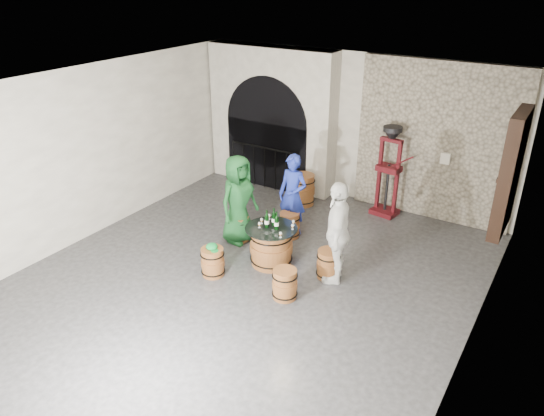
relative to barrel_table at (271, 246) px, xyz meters
The scene contains 31 objects.
ground 0.69m from the barrel_table, 95.69° to the right, with size 8.00×8.00×0.00m, color #29292B.
wall_back 3.63m from the barrel_table, 91.00° to the left, with size 8.00×8.00×0.00m, color silver.
wall_front 4.76m from the barrel_table, 90.74° to the right, with size 8.00×8.00×0.00m, color silver.
wall_left 3.82m from the barrel_table, behind, with size 8.00×8.00×0.00m, color silver.
wall_right 3.71m from the barrel_table, ahead, with size 8.00×8.00×0.00m, color silver.
ceiling 2.91m from the barrel_table, 95.69° to the right, with size 8.00×8.00×0.00m, color beige.
stone_facing_panel 3.97m from the barrel_table, 62.51° to the left, with size 3.20×0.12×3.18m, color #9D937D.
arched_opening 3.90m from the barrel_table, 121.94° to the left, with size 3.10×0.60×3.19m.
shuttered_window 4.05m from the barrel_table, 28.53° to the left, with size 0.23×1.10×2.00m.
barrel_table is the anchor object (origin of this frame).
barrel_stool_left 1.06m from the barrel_table, 157.66° to the left, with size 0.41×0.41×0.50m.
barrel_stool_far 1.06m from the barrel_table, 102.58° to the left, with size 0.41×0.41×0.50m.
barrel_stool_right 1.06m from the barrel_table, ahead, with size 0.41×0.41×0.50m.
barrel_stool_near_right 1.06m from the barrel_table, 46.36° to the right, with size 0.41×0.41×0.50m.
barrel_stool_near_left 1.06m from the barrel_table, 127.34° to the right, with size 0.41×0.41×0.50m.
green_cap 1.07m from the barrel_table, 127.14° to the right, with size 0.24×0.19×0.11m.
person_green 1.16m from the barrel_table, 157.66° to the left, with size 0.83×0.54×1.70m, color #13461D.
person_blue 1.31m from the barrel_table, 102.58° to the left, with size 0.59×0.38×1.61m, color #1B2C99.
person_white 1.29m from the barrel_table, ahead, with size 1.03×0.43×1.75m, color silver.
wine_bottle_left 0.49m from the barrel_table, 164.69° to the right, with size 0.08×0.08×0.32m.
wine_bottle_center 0.50m from the barrel_table, ahead, with size 0.08×0.08×0.32m.
wine_bottle_right 0.50m from the barrel_table, 97.92° to the left, with size 0.08×0.08×0.32m.
tasting_glass_a 0.45m from the barrel_table, 151.32° to the right, with size 0.05×0.05×0.10m, color #C58026, non-canonical shape.
tasting_glass_b 0.55m from the barrel_table, 23.05° to the left, with size 0.05×0.05×0.10m, color #C58026, non-canonical shape.
tasting_glass_c 0.52m from the barrel_table, 128.22° to the left, with size 0.05×0.05×0.10m, color #C58026, non-canonical shape.
tasting_glass_d 0.56m from the barrel_table, 45.36° to the left, with size 0.05×0.05×0.10m, color #C58026, non-canonical shape.
tasting_glass_e 0.55m from the barrel_table, 33.97° to the right, with size 0.05×0.05×0.10m, color #C58026, non-canonical shape.
tasting_glass_f 0.47m from the barrel_table, 167.60° to the left, with size 0.05×0.05×0.10m, color #C58026, non-canonical shape.
side_barrel 2.58m from the barrel_table, 106.51° to the left, with size 0.52×0.52×0.69m.
corking_press 3.21m from the barrel_table, 71.87° to the left, with size 0.80×0.49×1.90m.
control_box 3.95m from the barrel_table, 58.63° to the left, with size 0.18×0.10×0.22m, color silver.
Camera 1 is at (4.21, -6.02, 4.79)m, focal length 34.00 mm.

